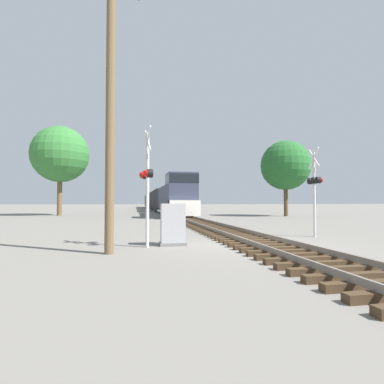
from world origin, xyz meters
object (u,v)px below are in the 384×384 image
(utility_pole, at_px, (110,108))
(tree_far_right, at_px, (285,166))
(crossing_signal_near, at_px, (147,179))
(freight_train, at_px, (157,200))
(crossing_signal_far, at_px, (315,184))
(tree_mid_background, at_px, (60,155))
(relay_cabinet, at_px, (173,225))

(utility_pole, xyz_separation_m, tree_far_right, (17.58, 21.54, 1.17))
(crossing_signal_near, bearing_deg, freight_train, 164.98)
(crossing_signal_far, bearing_deg, utility_pole, 112.28)
(crossing_signal_far, bearing_deg, tree_far_right, -20.29)
(freight_train, height_order, tree_far_right, tree_far_right)
(tree_far_right, height_order, tree_mid_background, tree_mid_background)
(freight_train, height_order, crossing_signal_near, freight_train)
(tree_mid_background, bearing_deg, tree_far_right, -14.74)
(crossing_signal_near, xyz_separation_m, tree_far_right, (16.38, 20.41, 3.29))
(freight_train, xyz_separation_m, crossing_signal_near, (-4.15, -50.41, 0.54))
(crossing_signal_far, relative_size, utility_pole, 0.46)
(crossing_signal_near, height_order, tree_far_right, tree_far_right)
(crossing_signal_near, bearing_deg, relay_cabinet, 96.27)
(freight_train, height_order, relay_cabinet, freight_train)
(crossing_signal_far, distance_m, utility_pole, 9.68)
(relay_cabinet, xyz_separation_m, tree_far_right, (15.40, 20.12, 4.97))
(relay_cabinet, height_order, tree_mid_background, tree_mid_background)
(crossing_signal_near, bearing_deg, crossing_signal_far, 92.45)
(tree_far_right, xyz_separation_m, tree_mid_background, (-25.58, 6.73, 1.54))
(crossing_signal_near, xyz_separation_m, tree_mid_background, (-9.20, 27.14, 4.83))
(freight_train, height_order, tree_mid_background, tree_mid_background)
(freight_train, distance_m, tree_mid_background, 27.36)
(utility_pole, bearing_deg, crossing_signal_near, 43.36)
(freight_train, bearing_deg, crossing_signal_far, -85.72)
(freight_train, bearing_deg, tree_mid_background, -119.85)
(crossing_signal_near, distance_m, crossing_signal_far, 7.99)
(crossing_signal_near, relative_size, tree_far_right, 0.50)
(crossing_signal_near, bearing_deg, utility_pole, -56.95)
(utility_pole, xyz_separation_m, tree_mid_background, (-8.00, 28.27, 2.72))
(freight_train, height_order, utility_pole, utility_pole)
(crossing_signal_near, xyz_separation_m, utility_pole, (-1.20, -1.13, 2.11))
(tree_far_right, bearing_deg, freight_train, 112.17)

